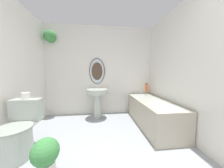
{
  "coord_description": "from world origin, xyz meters",
  "views": [
    {
      "loc": [
        -0.04,
        -0.23,
        1.13
      ],
      "look_at": [
        0.19,
        1.78,
        0.94
      ],
      "focal_mm": 18.0,
      "sensor_mm": 36.0,
      "label": 1
    }
  ],
  "objects_px": {
    "potted_plant": "(46,155)",
    "pedestal_sink": "(97,96)",
    "toilet": "(18,134)",
    "toilet_paper_roll": "(26,96)",
    "bathtub": "(152,112)",
    "shampoo_bottle": "(146,88)"
  },
  "relations": [
    {
      "from": "pedestal_sink",
      "to": "shampoo_bottle",
      "type": "relative_size",
      "value": 3.49
    },
    {
      "from": "toilet",
      "to": "toilet_paper_roll",
      "type": "xyz_separation_m",
      "value": [
        0.0,
        0.22,
        0.49
      ]
    },
    {
      "from": "toilet_paper_roll",
      "to": "shampoo_bottle",
      "type": "bearing_deg",
      "value": 23.99
    },
    {
      "from": "bathtub",
      "to": "toilet_paper_roll",
      "type": "distance_m",
      "value": 2.36
    },
    {
      "from": "potted_plant",
      "to": "toilet_paper_roll",
      "type": "xyz_separation_m",
      "value": [
        -0.53,
        0.61,
        0.54
      ]
    },
    {
      "from": "shampoo_bottle",
      "to": "pedestal_sink",
      "type": "bearing_deg",
      "value": -176.17
    },
    {
      "from": "pedestal_sink",
      "to": "bathtub",
      "type": "bearing_deg",
      "value": -24.03
    },
    {
      "from": "toilet_paper_roll",
      "to": "pedestal_sink",
      "type": "bearing_deg",
      "value": 42.53
    },
    {
      "from": "toilet",
      "to": "shampoo_bottle",
      "type": "bearing_deg",
      "value": 28.19
    },
    {
      "from": "toilet",
      "to": "bathtub",
      "type": "height_order",
      "value": "toilet"
    },
    {
      "from": "toilet_paper_roll",
      "to": "potted_plant",
      "type": "bearing_deg",
      "value": -49.06
    },
    {
      "from": "potted_plant",
      "to": "pedestal_sink",
      "type": "bearing_deg",
      "value": 71.49
    },
    {
      "from": "pedestal_sink",
      "to": "potted_plant",
      "type": "xyz_separation_m",
      "value": [
        -0.53,
        -1.59,
        -0.31
      ]
    },
    {
      "from": "pedestal_sink",
      "to": "bathtub",
      "type": "xyz_separation_m",
      "value": [
        1.2,
        -0.53,
        -0.27
      ]
    },
    {
      "from": "pedestal_sink",
      "to": "potted_plant",
      "type": "height_order",
      "value": "pedestal_sink"
    },
    {
      "from": "potted_plant",
      "to": "toilet_paper_roll",
      "type": "bearing_deg",
      "value": 130.94
    },
    {
      "from": "toilet",
      "to": "potted_plant",
      "type": "height_order",
      "value": "toilet"
    },
    {
      "from": "shampoo_bottle",
      "to": "potted_plant",
      "type": "xyz_separation_m",
      "value": [
        -1.86,
        -1.68,
        -0.49
      ]
    },
    {
      "from": "shampoo_bottle",
      "to": "toilet_paper_roll",
      "type": "relative_size",
      "value": 2.19
    },
    {
      "from": "potted_plant",
      "to": "toilet_paper_roll",
      "type": "distance_m",
      "value": 0.98
    },
    {
      "from": "pedestal_sink",
      "to": "shampoo_bottle",
      "type": "bearing_deg",
      "value": 3.83
    },
    {
      "from": "bathtub",
      "to": "potted_plant",
      "type": "distance_m",
      "value": 2.02
    }
  ]
}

